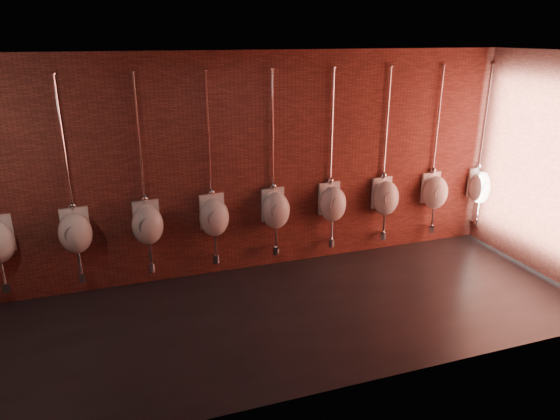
{
  "coord_description": "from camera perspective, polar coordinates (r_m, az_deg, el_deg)",
  "views": [
    {
      "loc": [
        -1.63,
        -5.26,
        3.4
      ],
      "look_at": [
        0.45,
        0.9,
        1.1
      ],
      "focal_mm": 32.0,
      "sensor_mm": 36.0,
      "label": 1
    }
  ],
  "objects": [
    {
      "name": "urinal_6",
      "position": [
        7.69,
        6.02,
        0.79
      ],
      "size": [
        0.47,
        0.42,
        2.72
      ],
      "color": "white",
      "rests_on": "ground"
    },
    {
      "name": "urinal_2",
      "position": [
        7.07,
        -22.35,
        -2.34
      ],
      "size": [
        0.47,
        0.42,
        2.72
      ],
      "color": "white",
      "rests_on": "ground"
    },
    {
      "name": "ground",
      "position": [
        6.47,
        -1.28,
        -12.22
      ],
      "size": [
        8.5,
        8.5,
        0.0
      ],
      "primitive_type": "plane",
      "color": "black",
      "rests_on": "ground"
    },
    {
      "name": "urinal_4",
      "position": [
        7.15,
        -7.55,
        -0.73
      ],
      "size": [
        0.47,
        0.42,
        2.72
      ],
      "color": "white",
      "rests_on": "ground"
    },
    {
      "name": "urinal_7",
      "position": [
        8.11,
        11.96,
        1.44
      ],
      "size": [
        0.47,
        0.42,
        2.72
      ],
      "color": "white",
      "rests_on": "ground"
    },
    {
      "name": "room_shell",
      "position": [
        5.68,
        -1.43,
        5.33
      ],
      "size": [
        8.54,
        3.04,
        3.22
      ],
      "color": "black",
      "rests_on": "ground"
    },
    {
      "name": "urinal_5",
      "position": [
        7.37,
        -0.52,
        0.06
      ],
      "size": [
        0.47,
        0.42,
        2.72
      ],
      "color": "white",
      "rests_on": "ground"
    },
    {
      "name": "urinal_9",
      "position": [
        9.16,
        21.98,
        2.51
      ],
      "size": [
        0.47,
        0.42,
        2.72
      ],
      "color": "white",
      "rests_on": "ground"
    },
    {
      "name": "urinal_8",
      "position": [
        8.6,
        17.28,
        2.02
      ],
      "size": [
        0.47,
        0.42,
        2.72
      ],
      "color": "white",
      "rests_on": "ground"
    },
    {
      "name": "urinal_3",
      "position": [
        7.05,
        -14.9,
        -1.54
      ],
      "size": [
        0.47,
        0.42,
        2.72
      ],
      "color": "white",
      "rests_on": "ground"
    }
  ]
}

